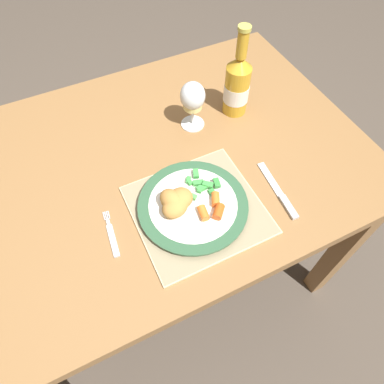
% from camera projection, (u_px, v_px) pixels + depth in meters
% --- Properties ---
extents(ground_plane, '(6.00, 6.00, 0.00)m').
position_uv_depth(ground_plane, '(169.00, 265.00, 1.54)').
color(ground_plane, '#4C4238').
extents(dining_table, '(1.17, 0.81, 0.74)m').
position_uv_depth(dining_table, '(157.00, 182.00, 1.01)').
color(dining_table, olive).
rests_on(dining_table, ground).
extents(placemat, '(0.30, 0.29, 0.01)m').
position_uv_depth(placemat, '(197.00, 210.00, 0.84)').
color(placemat, '#CCB789').
rests_on(placemat, dining_table).
extents(dinner_plate, '(0.27, 0.27, 0.02)m').
position_uv_depth(dinner_plate, '(193.00, 206.00, 0.83)').
color(dinner_plate, white).
rests_on(dinner_plate, placemat).
extents(breaded_croquettes, '(0.10, 0.09, 0.05)m').
position_uv_depth(breaded_croquettes, '(176.00, 202.00, 0.80)').
color(breaded_croquettes, '#B77F3D').
rests_on(breaded_croquettes, dinner_plate).
extents(green_beans_pile, '(0.09, 0.10, 0.02)m').
position_uv_depth(green_beans_pile, '(202.00, 185.00, 0.84)').
color(green_beans_pile, green).
rests_on(green_beans_pile, dinner_plate).
extents(glazed_carrots, '(0.07, 0.07, 0.02)m').
position_uv_depth(glazed_carrots, '(213.00, 208.00, 0.80)').
color(glazed_carrots, orange).
rests_on(glazed_carrots, dinner_plate).
extents(fork, '(0.03, 0.13, 0.01)m').
position_uv_depth(fork, '(112.00, 237.00, 0.79)').
color(fork, silver).
rests_on(fork, dining_table).
extents(table_knife, '(0.03, 0.19, 0.01)m').
position_uv_depth(table_knife, '(280.00, 195.00, 0.86)').
color(table_knife, silver).
rests_on(table_knife, dining_table).
extents(wine_glass, '(0.07, 0.07, 0.15)m').
position_uv_depth(wine_glass, '(193.00, 98.00, 0.93)').
color(wine_glass, silver).
rests_on(wine_glass, dining_table).
extents(bottle, '(0.07, 0.07, 0.26)m').
position_uv_depth(bottle, '(237.00, 85.00, 0.96)').
color(bottle, gold).
rests_on(bottle, dining_table).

